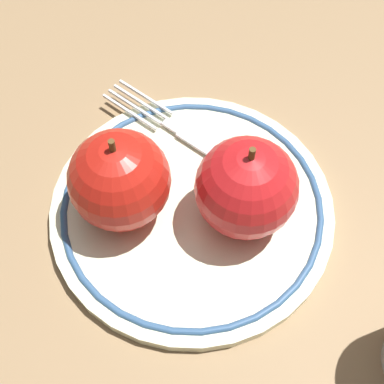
{
  "coord_description": "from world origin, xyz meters",
  "views": [
    {
      "loc": [
        -0.21,
        -0.1,
        0.42
      ],
      "look_at": [
        -0.01,
        0.02,
        0.03
      ],
      "focal_mm": 50.0,
      "sensor_mm": 36.0,
      "label": 1
    }
  ],
  "objects_px": {
    "apple_red_whole": "(120,180)",
    "apple_second_whole": "(246,188)",
    "plate": "(192,208)",
    "fork": "(192,139)"
  },
  "relations": [
    {
      "from": "plate",
      "to": "apple_second_whole",
      "type": "relative_size",
      "value": 2.64
    },
    {
      "from": "apple_red_whole",
      "to": "apple_second_whole",
      "type": "height_order",
      "value": "same"
    },
    {
      "from": "apple_red_whole",
      "to": "apple_second_whole",
      "type": "distance_m",
      "value": 0.1
    },
    {
      "from": "plate",
      "to": "apple_second_whole",
      "type": "height_order",
      "value": "apple_second_whole"
    },
    {
      "from": "fork",
      "to": "plate",
      "type": "bearing_deg",
      "value": 127.93
    },
    {
      "from": "apple_red_whole",
      "to": "fork",
      "type": "xyz_separation_m",
      "value": [
        0.09,
        -0.01,
        -0.04
      ]
    },
    {
      "from": "apple_red_whole",
      "to": "fork",
      "type": "distance_m",
      "value": 0.1
    },
    {
      "from": "plate",
      "to": "apple_second_whole",
      "type": "bearing_deg",
      "value": -71.89
    },
    {
      "from": "fork",
      "to": "apple_second_whole",
      "type": "bearing_deg",
      "value": 156.99
    },
    {
      "from": "apple_red_whole",
      "to": "apple_second_whole",
      "type": "relative_size",
      "value": 1.0
    }
  ]
}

